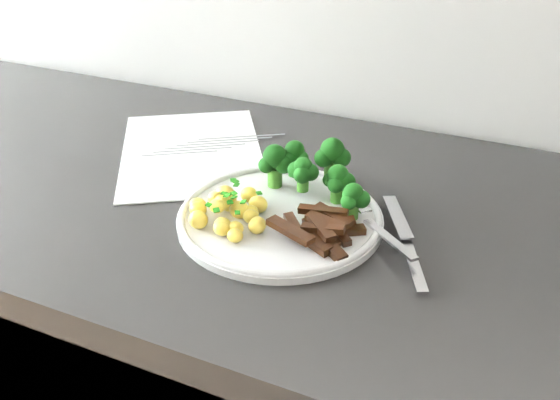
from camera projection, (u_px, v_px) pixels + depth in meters
The scene contains 7 objects.
recipe_paper at pixel (192, 151), 0.89m from camera, with size 0.33×0.35×0.00m.
plate at pixel (280, 216), 0.72m from camera, with size 0.25×0.25×0.01m.
broccoli at pixel (313, 168), 0.75m from camera, with size 0.16×0.10×0.07m.
potatoes at pixel (229, 209), 0.71m from camera, with size 0.11×0.10×0.04m.
beef_strips at pixel (323, 229), 0.68m from camera, with size 0.10×0.09×0.03m.
fork at pixel (380, 228), 0.68m from camera, with size 0.12×0.11×0.01m.
knife at pixel (408, 251), 0.66m from camera, with size 0.09×0.17×0.02m.
Camera 1 is at (0.30, 1.08, 1.26)m, focal length 38.37 mm.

